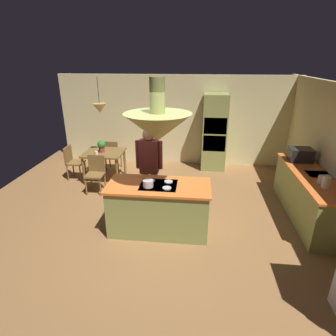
{
  "coord_description": "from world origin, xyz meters",
  "views": [
    {
      "loc": [
        0.64,
        -4.52,
        2.99
      ],
      "look_at": [
        0.1,
        0.4,
        1.0
      ],
      "focal_mm": 29.58,
      "sensor_mm": 36.0,
      "label": 1
    }
  ],
  "objects_px": {
    "canister_sugar": "(321,180)",
    "chair_by_back_wall": "(112,153)",
    "canister_flour": "(326,182)",
    "dining_table": "(104,156)",
    "cooking_pot_on_cooktop": "(148,183)",
    "person_at_island": "(149,165)",
    "kitchen_island": "(159,208)",
    "oven_tower": "(214,133)",
    "potted_plant_on_table": "(102,146)",
    "microwave_on_counter": "(301,155)",
    "chair_at_corner": "(72,160)",
    "cup_on_table": "(96,153)",
    "chair_facing_island": "(96,171)"
  },
  "relations": [
    {
      "from": "person_at_island",
      "to": "microwave_on_counter",
      "type": "height_order",
      "value": "person_at_island"
    },
    {
      "from": "chair_by_back_wall",
      "to": "cooking_pot_on_cooktop",
      "type": "distance_m",
      "value": 3.31
    },
    {
      "from": "chair_at_corner",
      "to": "oven_tower",
      "type": "bearing_deg",
      "value": -72.66
    },
    {
      "from": "dining_table",
      "to": "person_at_island",
      "type": "distance_m",
      "value": 2.03
    },
    {
      "from": "chair_by_back_wall",
      "to": "chair_at_corner",
      "type": "xyz_separation_m",
      "value": [
        -0.86,
        -0.66,
        0.0
      ]
    },
    {
      "from": "oven_tower",
      "to": "chair_facing_island",
      "type": "bearing_deg",
      "value": -147.29
    },
    {
      "from": "canister_flour",
      "to": "canister_sugar",
      "type": "distance_m",
      "value": 0.18
    },
    {
      "from": "cup_on_table",
      "to": "canister_flour",
      "type": "bearing_deg",
      "value": -19.9
    },
    {
      "from": "cup_on_table",
      "to": "canister_flour",
      "type": "distance_m",
      "value": 4.95
    },
    {
      "from": "dining_table",
      "to": "potted_plant_on_table",
      "type": "bearing_deg",
      "value": -159.64
    },
    {
      "from": "chair_by_back_wall",
      "to": "cup_on_table",
      "type": "xyz_separation_m",
      "value": [
        -0.11,
        -0.87,
        0.3
      ]
    },
    {
      "from": "canister_flour",
      "to": "canister_sugar",
      "type": "relative_size",
      "value": 1.51
    },
    {
      "from": "chair_facing_island",
      "to": "canister_flour",
      "type": "distance_m",
      "value": 4.74
    },
    {
      "from": "person_at_island",
      "to": "microwave_on_counter",
      "type": "relative_size",
      "value": 3.79
    },
    {
      "from": "oven_tower",
      "to": "cooking_pot_on_cooktop",
      "type": "bearing_deg",
      "value": -110.48
    },
    {
      "from": "canister_sugar",
      "to": "chair_by_back_wall",
      "type": "bearing_deg",
      "value": 152.38
    },
    {
      "from": "chair_at_corner",
      "to": "kitchen_island",
      "type": "bearing_deg",
      "value": -129.35
    },
    {
      "from": "chair_by_back_wall",
      "to": "chair_at_corner",
      "type": "height_order",
      "value": "same"
    },
    {
      "from": "person_at_island",
      "to": "chair_facing_island",
      "type": "bearing_deg",
      "value": 151.99
    },
    {
      "from": "dining_table",
      "to": "canister_flour",
      "type": "height_order",
      "value": "canister_flour"
    },
    {
      "from": "kitchen_island",
      "to": "cooking_pot_on_cooktop",
      "type": "bearing_deg",
      "value": -140.91
    },
    {
      "from": "kitchen_island",
      "to": "cup_on_table",
      "type": "distance_m",
      "value": 2.63
    },
    {
      "from": "oven_tower",
      "to": "potted_plant_on_table",
      "type": "distance_m",
      "value": 3.07
    },
    {
      "from": "canister_flour",
      "to": "canister_sugar",
      "type": "height_order",
      "value": "canister_flour"
    },
    {
      "from": "chair_facing_island",
      "to": "potted_plant_on_table",
      "type": "relative_size",
      "value": 2.9
    },
    {
      "from": "dining_table",
      "to": "chair_by_back_wall",
      "type": "relative_size",
      "value": 1.11
    },
    {
      "from": "potted_plant_on_table",
      "to": "canister_sugar",
      "type": "height_order",
      "value": "same"
    },
    {
      "from": "chair_at_corner",
      "to": "microwave_on_counter",
      "type": "xyz_separation_m",
      "value": [
        5.4,
        -0.58,
        0.55
      ]
    },
    {
      "from": "dining_table",
      "to": "canister_sugar",
      "type": "bearing_deg",
      "value": -20.75
    },
    {
      "from": "canister_flour",
      "to": "canister_sugar",
      "type": "xyz_separation_m",
      "value": [
        0.0,
        0.18,
        -0.04
      ]
    },
    {
      "from": "potted_plant_on_table",
      "to": "cooking_pot_on_cooktop",
      "type": "xyz_separation_m",
      "value": [
        1.58,
        -2.22,
        0.07
      ]
    },
    {
      "from": "canister_flour",
      "to": "dining_table",
      "type": "bearing_deg",
      "value": 157.29
    },
    {
      "from": "potted_plant_on_table",
      "to": "canister_flour",
      "type": "bearing_deg",
      "value": -22.39
    },
    {
      "from": "oven_tower",
      "to": "canister_flour",
      "type": "xyz_separation_m",
      "value": [
        1.74,
        -3.04,
        -0.02
      ]
    },
    {
      "from": "person_at_island",
      "to": "cup_on_table",
      "type": "distance_m",
      "value": 1.95
    },
    {
      "from": "canister_sugar",
      "to": "oven_tower",
      "type": "bearing_deg",
      "value": 121.29
    },
    {
      "from": "canister_flour",
      "to": "chair_by_back_wall",
      "type": "bearing_deg",
      "value": 150.62
    },
    {
      "from": "kitchen_island",
      "to": "cooking_pot_on_cooktop",
      "type": "relative_size",
      "value": 10.07
    },
    {
      "from": "kitchen_island",
      "to": "dining_table",
      "type": "height_order",
      "value": "kitchen_island"
    },
    {
      "from": "canister_flour",
      "to": "cooking_pot_on_cooktop",
      "type": "distance_m",
      "value": 3.02
    },
    {
      "from": "oven_tower",
      "to": "cooking_pot_on_cooktop",
      "type": "xyz_separation_m",
      "value": [
        -1.26,
        -3.37,
        -0.05
      ]
    },
    {
      "from": "canister_flour",
      "to": "chair_facing_island",
      "type": "bearing_deg",
      "value": 164.66
    },
    {
      "from": "potted_plant_on_table",
      "to": "cooking_pot_on_cooktop",
      "type": "relative_size",
      "value": 1.67
    },
    {
      "from": "potted_plant_on_table",
      "to": "cooking_pot_on_cooktop",
      "type": "bearing_deg",
      "value": -54.54
    },
    {
      "from": "cooking_pot_on_cooktop",
      "to": "canister_flour",
      "type": "bearing_deg",
      "value": 6.27
    },
    {
      "from": "person_at_island",
      "to": "chair_by_back_wall",
      "type": "height_order",
      "value": "person_at_island"
    },
    {
      "from": "cup_on_table",
      "to": "cooking_pot_on_cooktop",
      "type": "height_order",
      "value": "cooking_pot_on_cooktop"
    },
    {
      "from": "oven_tower",
      "to": "canister_flour",
      "type": "height_order",
      "value": "oven_tower"
    },
    {
      "from": "canister_flour",
      "to": "cooking_pot_on_cooktop",
      "type": "xyz_separation_m",
      "value": [
        -3.0,
        -0.33,
        -0.03
      ]
    },
    {
      "from": "chair_facing_island",
      "to": "microwave_on_counter",
      "type": "xyz_separation_m",
      "value": [
        4.54,
        0.08,
        0.55
      ]
    }
  ]
}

